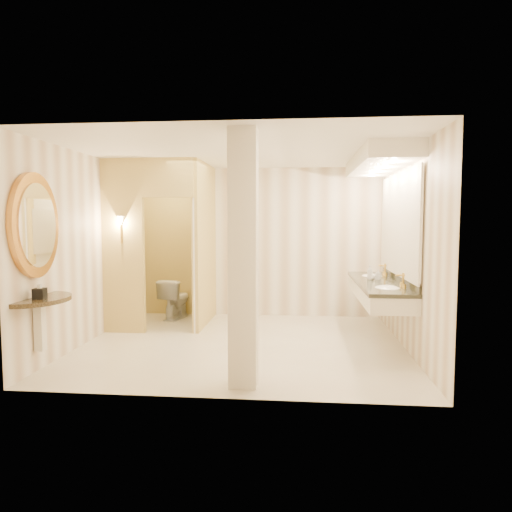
{
  "coord_description": "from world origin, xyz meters",
  "views": [
    {
      "loc": [
        0.79,
        -6.33,
        1.76
      ],
      "look_at": [
        0.17,
        0.2,
        1.24
      ],
      "focal_mm": 32.0,
      "sensor_mm": 36.0,
      "label": 1
    }
  ],
  "objects": [
    {
      "name": "floor",
      "position": [
        0.0,
        0.0,
        0.0
      ],
      "size": [
        4.5,
        4.5,
        0.0
      ],
      "primitive_type": "plane",
      "color": "#EDE6CD",
      "rests_on": "ground"
    },
    {
      "name": "ceiling",
      "position": [
        0.0,
        0.0,
        2.7
      ],
      "size": [
        4.5,
        4.5,
        0.0
      ],
      "primitive_type": "plane",
      "rotation": [
        3.14,
        0.0,
        0.0
      ],
      "color": "white",
      "rests_on": "wall_back"
    },
    {
      "name": "wall_back",
      "position": [
        0.0,
        2.0,
        1.35
      ],
      "size": [
        4.5,
        0.02,
        2.7
      ],
      "primitive_type": "cube",
      "color": "white",
      "rests_on": "floor"
    },
    {
      "name": "wall_front",
      "position": [
        0.0,
        -2.0,
        1.35
      ],
      "size": [
        4.5,
        0.02,
        2.7
      ],
      "primitive_type": "cube",
      "color": "white",
      "rests_on": "floor"
    },
    {
      "name": "wall_left",
      "position": [
        -2.25,
        0.0,
        1.35
      ],
      "size": [
        0.02,
        4.0,
        2.7
      ],
      "primitive_type": "cube",
      "color": "white",
      "rests_on": "floor"
    },
    {
      "name": "wall_right",
      "position": [
        2.25,
        0.0,
        1.35
      ],
      "size": [
        0.02,
        4.0,
        2.7
      ],
      "primitive_type": "cube",
      "color": "white",
      "rests_on": "floor"
    },
    {
      "name": "toilet_closet",
      "position": [
        -1.11,
        0.97,
        1.39
      ],
      "size": [
        1.5,
        1.55,
        2.7
      ],
      "color": "#D1C16D",
      "rests_on": "floor"
    },
    {
      "name": "wall_sconce",
      "position": [
        -1.93,
        0.43,
        1.73
      ],
      "size": [
        0.14,
        0.14,
        0.42
      ],
      "color": "gold",
      "rests_on": "toilet_closet"
    },
    {
      "name": "vanity",
      "position": [
        1.98,
        0.37,
        1.63
      ],
      "size": [
        0.75,
        2.55,
        2.09
      ],
      "color": "white",
      "rests_on": "floor"
    },
    {
      "name": "console_shelf",
      "position": [
        -2.21,
        -1.4,
        1.34
      ],
      "size": [
        0.92,
        0.92,
        1.91
      ],
      "color": "black",
      "rests_on": "floor"
    },
    {
      "name": "pillar",
      "position": [
        0.21,
        -1.61,
        1.35
      ],
      "size": [
        0.29,
        0.29,
        2.7
      ],
      "primitive_type": "cube",
      "color": "white",
      "rests_on": "floor"
    },
    {
      "name": "tissue_box",
      "position": [
        -2.11,
        -1.51,
        0.94
      ],
      "size": [
        0.13,
        0.13,
        0.12
      ],
      "primitive_type": "cube",
      "rotation": [
        0.0,
        0.0,
        0.1
      ],
      "color": "black",
      "rests_on": "console_shelf"
    },
    {
      "name": "toilet",
      "position": [
        -1.41,
        1.58,
        0.36
      ],
      "size": [
        0.53,
        0.76,
        0.71
      ],
      "primitive_type": "imported",
      "rotation": [
        0.0,
        0.0,
        2.95
      ],
      "color": "white",
      "rests_on": "floor"
    },
    {
      "name": "soap_bottle_a",
      "position": [
        1.97,
        0.57,
        0.95
      ],
      "size": [
        0.09,
        0.09,
        0.15
      ],
      "primitive_type": "imported",
      "rotation": [
        0.0,
        0.0,
        -0.37
      ],
      "color": "beige",
      "rests_on": "vanity"
    },
    {
      "name": "soap_bottle_b",
      "position": [
        1.88,
        0.53,
        0.93
      ],
      "size": [
        0.11,
        0.11,
        0.12
      ],
      "primitive_type": "imported",
      "rotation": [
        0.0,
        0.0,
        -0.19
      ],
      "color": "silver",
      "rests_on": "vanity"
    },
    {
      "name": "soap_bottle_c",
      "position": [
        1.84,
        0.51,
        0.98
      ],
      "size": [
        0.08,
        0.08,
        0.22
      ],
      "primitive_type": "imported",
      "rotation": [
        0.0,
        0.0,
        0.01
      ],
      "color": "#C6B28C",
      "rests_on": "vanity"
    }
  ]
}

